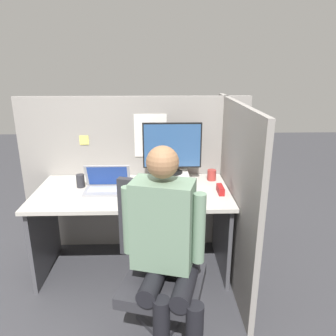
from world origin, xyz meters
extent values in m
plane|color=#3D3D42|center=(0.00, 0.00, 0.00)|extent=(12.00, 12.00, 0.00)
cube|color=gray|center=(0.00, 0.79, 0.72)|extent=(2.07, 0.04, 1.44)
cube|color=white|center=(0.15, 0.77, 1.09)|extent=(0.29, 0.01, 0.38)
cube|color=#F4EA66|center=(-0.44, 0.77, 1.06)|extent=(0.08, 0.01, 0.08)
cube|color=gray|center=(0.81, 0.31, 0.72)|extent=(0.04, 1.42, 1.44)
cube|color=beige|center=(0.00, 0.38, 0.71)|extent=(1.57, 0.77, 0.03)
cube|color=#4C4C51|center=(-0.75, 0.38, 0.35)|extent=(0.03, 0.65, 0.70)
cube|color=#4C4C51|center=(0.75, 0.38, 0.35)|extent=(0.03, 0.65, 0.70)
cube|color=white|center=(0.33, 0.60, 0.76)|extent=(0.28, 0.22, 0.07)
cylinder|color=black|center=(0.33, 0.60, 0.80)|extent=(0.18, 0.18, 0.01)
cylinder|color=black|center=(0.33, 0.60, 0.83)|extent=(0.04, 0.04, 0.05)
cube|color=black|center=(0.33, 0.61, 1.04)|extent=(0.50, 0.02, 0.39)
cube|color=#2D5184|center=(0.33, 0.60, 1.04)|extent=(0.48, 0.00, 0.37)
cube|color=#99999E|center=(-0.20, 0.35, 0.74)|extent=(0.36, 0.21, 0.02)
cube|color=silver|center=(-0.20, 0.36, 0.75)|extent=(0.31, 0.12, 0.00)
cube|color=#99999E|center=(-0.20, 0.41, 0.85)|extent=(0.36, 0.09, 0.20)
cube|color=#1E3D93|center=(-0.20, 0.41, 0.85)|extent=(0.32, 0.08, 0.17)
ellipsoid|color=silver|center=(0.07, 0.30, 0.74)|extent=(0.06, 0.04, 0.03)
cube|color=#A31919|center=(0.70, 0.31, 0.76)|extent=(0.04, 0.15, 0.06)
cone|color=orange|center=(0.14, 0.20, 0.75)|extent=(0.04, 0.13, 0.04)
cylinder|color=green|center=(0.14, 0.28, 0.75)|extent=(0.02, 0.02, 0.02)
cube|color=#2D2D33|center=(0.31, -0.32, 0.02)|extent=(0.18, 0.25, 0.04)
cube|color=#2D2D33|center=(0.15, -0.33, 0.02)|extent=(0.20, 0.24, 0.04)
cylinder|color=gray|center=(0.23, -0.44, 0.22)|extent=(0.05, 0.05, 0.38)
cube|color=#2D2D33|center=(0.23, -0.44, 0.45)|extent=(0.57, 0.57, 0.07)
cube|color=#2D2D33|center=(0.17, -0.19, 0.75)|extent=(0.43, 0.16, 0.54)
cylinder|color=black|center=(0.18, -0.52, 0.54)|extent=(0.19, 0.33, 0.11)
cylinder|color=black|center=(0.35, -0.57, 0.54)|extent=(0.19, 0.33, 0.11)
cube|color=gray|center=(0.23, -0.44, 0.85)|extent=(0.38, 0.28, 0.52)
sphere|color=#9E704C|center=(0.23, -0.44, 1.22)|extent=(0.18, 0.18, 0.18)
cylinder|color=gray|center=(0.04, -0.38, 0.85)|extent=(0.07, 0.07, 0.41)
cylinder|color=gray|center=(0.43, -0.49, 0.85)|extent=(0.07, 0.07, 0.41)
cylinder|color=#A3332D|center=(0.68, 0.61, 0.77)|extent=(0.08, 0.08, 0.09)
cylinder|color=#28282D|center=(-0.43, 0.47, 0.78)|extent=(0.07, 0.07, 0.11)
camera|label=1|loc=(0.21, -2.09, 1.72)|focal=35.00mm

